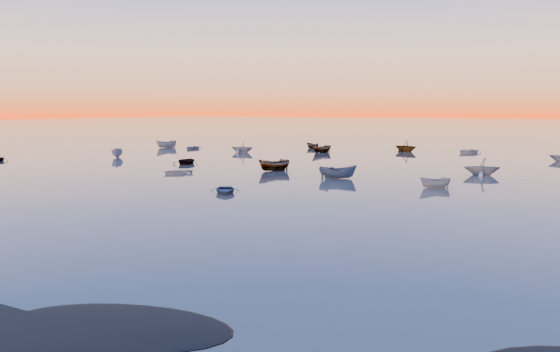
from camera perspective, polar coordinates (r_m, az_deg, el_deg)
The scene contains 3 objects.
ground at distance 119.04m, azimuth 15.80°, elevation 3.18°, with size 600.00×600.00×0.00m, color #605550.
moored_fleet at distance 74.16m, azimuth 7.53°, elevation 1.13°, with size 124.00×58.00×1.20m, color silver, non-canonical shape.
boat_near_center at distance 59.88m, azimuth 6.04°, elevation -0.27°, with size 4.13×1.75×1.43m, color #344663.
Camera 1 is at (26.72, -15.75, 7.69)m, focal length 35.00 mm.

